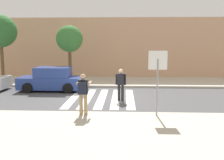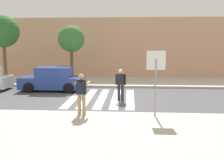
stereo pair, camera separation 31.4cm
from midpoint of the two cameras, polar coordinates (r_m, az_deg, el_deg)
ground_plane at (r=14.74m, az=-2.91°, el=-4.11°), size 120.00×120.00×0.00m
sidewalk_near at (r=8.81m, az=-6.88°, el=-12.39°), size 60.00×6.00×0.14m
sidewalk_far at (r=20.60m, az=-1.31°, el=-0.31°), size 60.00×4.80×0.14m
building_facade_far at (r=24.77m, az=-0.63°, el=7.06°), size 56.00×4.00×5.22m
crosswalk_stripe_0 at (r=15.16m, az=-8.88°, el=-3.82°), size 0.44×5.20×0.01m
crosswalk_stripe_1 at (r=15.03m, az=-5.88°, el=-3.88°), size 0.44×5.20×0.01m
crosswalk_stripe_2 at (r=14.93m, az=-2.84°, el=-3.93°), size 0.44×5.20×0.01m
crosswalk_stripe_3 at (r=14.88m, az=0.24°, el=-3.96°), size 0.44×5.20×0.01m
crosswalk_stripe_4 at (r=14.86m, az=3.33°, el=-3.98°), size 0.44×5.20×0.01m
stop_sign at (r=10.76m, az=9.09°, el=2.44°), size 0.76×0.08×2.68m
photographer_with_backpack at (r=10.94m, az=-7.14°, el=-2.31°), size 0.61×0.86×1.72m
pedestrian_crossing at (r=14.08m, az=1.28°, el=-0.65°), size 0.57×0.31×1.72m
parked_car_blue at (r=17.48m, az=-13.47°, el=0.07°), size 4.10×1.92×1.55m
street_tree_west at (r=21.29m, az=-23.51°, el=9.66°), size 2.38×2.38×5.00m
street_tree_center at (r=19.93m, az=-9.70°, el=8.74°), size 1.97×1.97×4.23m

